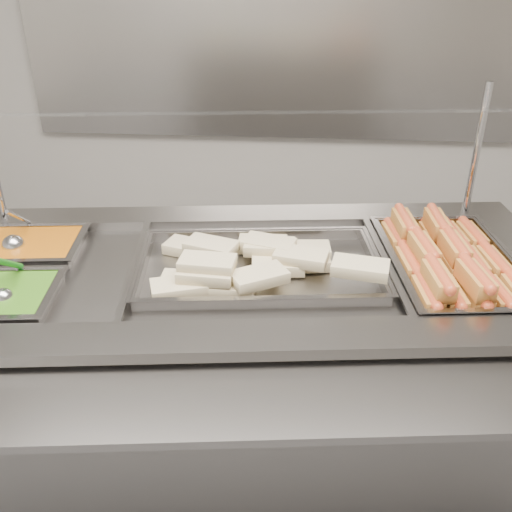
# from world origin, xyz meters

# --- Properties ---
(back_panel) EXTENTS (3.00, 0.04, 1.20)m
(back_panel) POSITION_xyz_m (0.00, 2.45, 1.20)
(back_panel) COLOR #A7A39D
(back_panel) RESTS_ON ground
(steam_counter) EXTENTS (1.91, 1.01, 0.87)m
(steam_counter) POSITION_xyz_m (0.01, 0.31, 0.43)
(steam_counter) COLOR slate
(steam_counter) RESTS_ON ground
(tray_rail) EXTENTS (1.77, 0.55, 0.05)m
(tray_rail) POSITION_xyz_m (0.06, -0.19, 0.83)
(tray_rail) COLOR gray
(tray_rail) RESTS_ON steam_counter
(sneeze_guard) EXTENTS (1.63, 0.46, 0.43)m
(sneeze_guard) POSITION_xyz_m (-0.02, 0.52, 1.23)
(sneeze_guard) COLOR silver
(sneeze_guard) RESTS_ON steam_counter
(pan_hotdogs) EXTENTS (0.39, 0.57, 0.10)m
(pan_hotdogs) POSITION_xyz_m (0.61, 0.37, 0.83)
(pan_hotdogs) COLOR gray
(pan_hotdogs) RESTS_ON steam_counter
(pan_wraps) EXTENTS (0.70, 0.46, 0.07)m
(pan_wraps) POSITION_xyz_m (0.06, 0.31, 0.85)
(pan_wraps) COLOR gray
(pan_wraps) RESTS_ON steam_counter
(pan_beans) EXTENTS (0.32, 0.26, 0.10)m
(pan_beans) POSITION_xyz_m (-0.63, 0.38, 0.83)
(pan_beans) COLOR gray
(pan_beans) RESTS_ON steam_counter
(hotdogs_in_buns) EXTENTS (0.35, 0.53, 0.11)m
(hotdogs_in_buns) POSITION_xyz_m (0.60, 0.37, 0.88)
(hotdogs_in_buns) COLOR #9F5521
(hotdogs_in_buns) RESTS_ON pan_hotdogs
(tortilla_wraps) EXTENTS (0.65, 0.37, 0.09)m
(tortilla_wraps) POSITION_xyz_m (0.04, 0.30, 0.88)
(tortilla_wraps) COLOR beige
(tortilla_wraps) RESTS_ON pan_wraps
(ladle) EXTENTS (0.07, 0.19, 0.15)m
(ladle) POSITION_xyz_m (-0.67, 0.36, 0.88)
(ladle) COLOR silver
(ladle) RESTS_ON pan_beans
(serving_spoon) EXTENTS (0.05, 0.17, 0.14)m
(serving_spoon) POSITION_xyz_m (-0.57, 0.09, 0.88)
(serving_spoon) COLOR silver
(serving_spoon) RESTS_ON pan_peas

